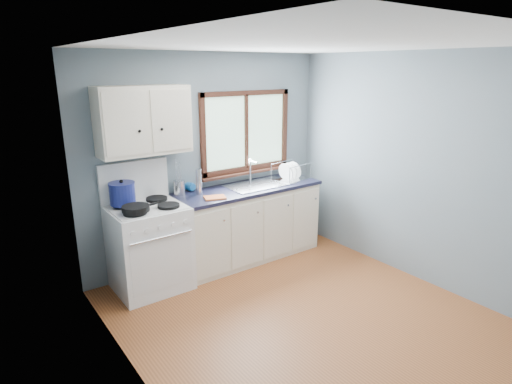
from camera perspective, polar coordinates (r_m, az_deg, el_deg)
floor at (r=4.32m, az=6.80°, el=-16.53°), size 3.20×3.60×0.02m
ceiling at (r=3.64m, az=8.20°, el=19.06°), size 3.20×3.60×0.02m
wall_back at (r=5.21m, az=-6.38°, el=4.30°), size 3.20×0.02×2.50m
wall_left at (r=2.97m, az=-15.86°, el=-5.55°), size 0.02×3.60×2.50m
wall_right at (r=5.01m, az=20.97°, el=2.82°), size 0.02×3.60×2.50m
gas_range at (r=4.75m, az=-14.06°, el=-6.89°), size 0.76×0.69×1.36m
base_cabinets at (r=5.37m, az=-1.10°, el=-4.59°), size 1.85×0.60×0.88m
countertop at (r=5.21m, az=-1.12°, el=0.45°), size 1.89×0.64×0.04m
sink at (r=5.33m, az=0.46°, el=0.34°), size 0.84×0.46×0.44m
window at (r=5.42m, az=-1.31°, el=7.28°), size 1.36×0.10×1.03m
upper_cabinets at (r=4.59m, az=-14.76°, el=9.21°), size 0.95×0.35×0.70m
skillet at (r=4.38m, az=-15.71°, el=-2.10°), size 0.43×0.31×0.05m
stockpot at (r=4.61m, az=-17.40°, el=-0.16°), size 0.33×0.33×0.26m
utensil_crock at (r=4.96m, az=-10.21°, el=0.62°), size 0.17×0.17×0.42m
thermos at (r=4.93m, az=-7.66°, el=1.39°), size 0.09×0.09×0.30m
soap_bottle at (r=5.04m, az=-8.44°, el=1.53°), size 0.12×0.12×0.27m
dish_towel at (r=4.78m, az=-5.50°, el=-0.74°), size 0.28×0.23×0.02m
dish_rack at (r=5.56m, az=4.61°, el=2.27°), size 0.49×0.40×0.23m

